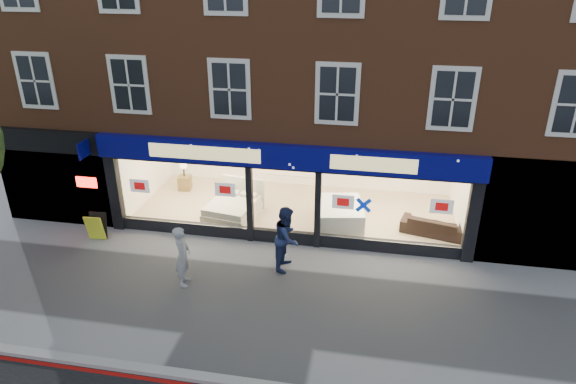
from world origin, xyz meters
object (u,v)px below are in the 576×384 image
(a_board, at_px, (97,227))
(sofa, at_px, (433,225))
(pedestrian_blue, at_px, (287,238))
(display_bed, at_px, (234,207))
(mattress_stack, at_px, (339,214))
(pedestrian_grey, at_px, (183,256))

(a_board, bearing_deg, sofa, 8.37)
(a_board, xyz_separation_m, pedestrian_blue, (6.19, -0.48, 0.51))
(display_bed, relative_size, sofa, 1.08)
(mattress_stack, bearing_deg, pedestrian_grey, -134.10)
(a_board, height_order, pedestrian_blue, pedestrian_blue)
(pedestrian_blue, bearing_deg, display_bed, 46.86)
(sofa, relative_size, a_board, 2.25)
(pedestrian_blue, bearing_deg, a_board, 91.42)
(sofa, distance_m, pedestrian_grey, 7.90)
(sofa, bearing_deg, a_board, 25.11)
(sofa, bearing_deg, pedestrian_blue, 45.06)
(pedestrian_grey, bearing_deg, sofa, -70.68)
(mattress_stack, distance_m, pedestrian_grey, 5.55)
(display_bed, xyz_separation_m, pedestrian_grey, (-0.26, -4.02, 0.46))
(display_bed, xyz_separation_m, a_board, (-3.84, -2.22, 0.04))
(mattress_stack, distance_m, sofa, 3.00)
(mattress_stack, relative_size, pedestrian_blue, 1.10)
(pedestrian_grey, bearing_deg, display_bed, -14.10)
(display_bed, relative_size, pedestrian_blue, 1.12)
(sofa, relative_size, pedestrian_blue, 1.04)
(display_bed, relative_size, a_board, 2.43)
(mattress_stack, bearing_deg, sofa, -1.13)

